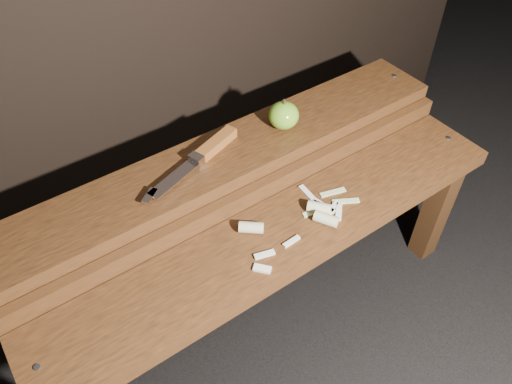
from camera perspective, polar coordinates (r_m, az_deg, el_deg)
ground at (r=1.49m, az=1.37°, el=-13.56°), size 60.00×60.00×0.00m
bench_front_tier at (r=1.17m, az=3.44°, el=-6.76°), size 1.20×0.20×0.42m
bench_rear_tier at (r=1.25m, az=-2.79°, el=1.67°), size 1.20×0.21×0.50m
apple at (r=1.25m, az=3.18°, el=8.75°), size 0.08×0.08×0.08m
knife at (r=1.18m, az=-5.74°, el=4.55°), size 0.30×0.12×0.03m
apple_scraps at (r=1.14m, az=5.41°, el=-2.91°), size 0.33×0.17×0.03m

